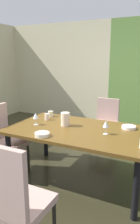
{
  "coord_description": "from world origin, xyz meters",
  "views": [
    {
      "loc": [
        1.62,
        -2.58,
        1.63
      ],
      "look_at": [
        0.21,
        0.26,
        0.85
      ],
      "focal_mm": 35.0,
      "sensor_mm": 36.0,
      "label": 1
    }
  ],
  "objects_px": {
    "chair_head_far": "(106,120)",
    "serving_bowl_center": "(129,127)",
    "dining_table": "(80,134)",
    "wine_glass_south": "(36,116)",
    "chair_head_near": "(15,198)",
    "serving_bowl_near_shelf": "(42,134)",
    "wine_glass_front": "(106,124)",
    "chair_left_near": "(3,137)",
    "cup_west": "(47,117)",
    "pitcher_north": "(65,119)",
    "cup_rear": "(51,114)"
  },
  "relations": [
    {
      "from": "chair_head_far",
      "to": "serving_bowl_center",
      "type": "bearing_deg",
      "value": 121.38
    },
    {
      "from": "dining_table",
      "to": "wine_glass_south",
      "type": "xyz_separation_m",
      "value": [
        -0.62,
        -0.09,
        0.2
      ]
    },
    {
      "from": "chair_head_near",
      "to": "serving_bowl_near_shelf",
      "type": "height_order",
      "value": "chair_head_near"
    },
    {
      "from": "wine_glass_front",
      "to": "chair_head_near",
      "type": "bearing_deg",
      "value": -104.33
    },
    {
      "from": "chair_left_near",
      "to": "cup_west",
      "type": "distance_m",
      "value": 0.69
    },
    {
      "from": "dining_table",
      "to": "serving_bowl_near_shelf",
      "type": "distance_m",
      "value": 0.54
    },
    {
      "from": "serving_bowl_near_shelf",
      "to": "chair_head_near",
      "type": "bearing_deg",
      "value": -70.1
    },
    {
      "from": "chair_left_near",
      "to": "serving_bowl_near_shelf",
      "type": "distance_m",
      "value": 0.8
    },
    {
      "from": "chair_left_near",
      "to": "cup_west",
      "type": "bearing_deg",
      "value": 137.41
    },
    {
      "from": "serving_bowl_center",
      "to": "pitcher_north",
      "type": "height_order",
      "value": "pitcher_north"
    },
    {
      "from": "chair_head_far",
      "to": "chair_head_near",
      "type": "relative_size",
      "value": 0.87
    },
    {
      "from": "wine_glass_south",
      "to": "pitcher_north",
      "type": "xyz_separation_m",
      "value": [
        0.39,
        0.14,
        -0.03
      ]
    },
    {
      "from": "chair_head_far",
      "to": "cup_west",
      "type": "height_order",
      "value": "chair_head_far"
    },
    {
      "from": "chair_left_near",
      "to": "wine_glass_front",
      "type": "relative_size",
      "value": 5.91
    },
    {
      "from": "cup_west",
      "to": "chair_left_near",
      "type": "bearing_deg",
      "value": -132.59
    },
    {
      "from": "cup_rear",
      "to": "wine_glass_south",
      "type": "bearing_deg",
      "value": -84.7
    },
    {
      "from": "dining_table",
      "to": "chair_head_near",
      "type": "height_order",
      "value": "chair_head_near"
    },
    {
      "from": "dining_table",
      "to": "serving_bowl_center",
      "type": "relative_size",
      "value": 9.94
    },
    {
      "from": "chair_head_far",
      "to": "wine_glass_south",
      "type": "distance_m",
      "value": 1.56
    },
    {
      "from": "serving_bowl_near_shelf",
      "to": "pitcher_north",
      "type": "relative_size",
      "value": 0.94
    },
    {
      "from": "wine_glass_south",
      "to": "cup_rear",
      "type": "xyz_separation_m",
      "value": [
        -0.04,
        0.47,
        -0.08
      ]
    },
    {
      "from": "serving_bowl_center",
      "to": "chair_head_far",
      "type": "bearing_deg",
      "value": 121.38
    },
    {
      "from": "chair_head_far",
      "to": "cup_rear",
      "type": "xyz_separation_m",
      "value": [
        -0.62,
        -0.94,
        0.26
      ]
    },
    {
      "from": "chair_left_near",
      "to": "wine_glass_south",
      "type": "xyz_separation_m",
      "value": [
        0.43,
        0.2,
        0.31
      ]
    },
    {
      "from": "chair_head_far",
      "to": "wine_glass_front",
      "type": "height_order",
      "value": "same"
    },
    {
      "from": "serving_bowl_near_shelf",
      "to": "cup_rear",
      "type": "distance_m",
      "value": 0.9
    },
    {
      "from": "chair_head_far",
      "to": "pitcher_north",
      "type": "distance_m",
      "value": 1.32
    },
    {
      "from": "chair_head_far",
      "to": "wine_glass_south",
      "type": "height_order",
      "value": "same"
    },
    {
      "from": "serving_bowl_near_shelf",
      "to": "cup_rear",
      "type": "height_order",
      "value": "cup_rear"
    },
    {
      "from": "chair_head_far",
      "to": "dining_table",
      "type": "bearing_deg",
      "value": 92.14
    },
    {
      "from": "dining_table",
      "to": "wine_glass_south",
      "type": "height_order",
      "value": "wine_glass_south"
    },
    {
      "from": "wine_glass_south",
      "to": "wine_glass_front",
      "type": "bearing_deg",
      "value": 2.99
    },
    {
      "from": "chair_head_far",
      "to": "serving_bowl_near_shelf",
      "type": "height_order",
      "value": "chair_head_far"
    },
    {
      "from": "chair_head_far",
      "to": "cup_west",
      "type": "bearing_deg",
      "value": 63.41
    },
    {
      "from": "dining_table",
      "to": "chair_head_far",
      "type": "distance_m",
      "value": 1.33
    },
    {
      "from": "cup_west",
      "to": "cup_rear",
      "type": "distance_m",
      "value": 0.2
    },
    {
      "from": "chair_left_near",
      "to": "chair_head_far",
      "type": "bearing_deg",
      "value": 148.04
    },
    {
      "from": "dining_table",
      "to": "chair_head_near",
      "type": "relative_size",
      "value": 1.77
    },
    {
      "from": "dining_table",
      "to": "chair_left_near",
      "type": "bearing_deg",
      "value": -164.57
    },
    {
      "from": "wine_glass_front",
      "to": "serving_bowl_near_shelf",
      "type": "bearing_deg",
      "value": -148.44
    },
    {
      "from": "serving_bowl_near_shelf",
      "to": "pitcher_north",
      "type": "distance_m",
      "value": 0.5
    },
    {
      "from": "cup_west",
      "to": "pitcher_north",
      "type": "relative_size",
      "value": 0.52
    },
    {
      "from": "chair_head_far",
      "to": "chair_head_near",
      "type": "xyz_separation_m",
      "value": [
        0.08,
        -2.65,
        0.05
      ]
    },
    {
      "from": "serving_bowl_center",
      "to": "cup_rear",
      "type": "relative_size",
      "value": 2.13
    },
    {
      "from": "wine_glass_south",
      "to": "serving_bowl_center",
      "type": "bearing_deg",
      "value": 18.26
    },
    {
      "from": "dining_table",
      "to": "cup_rear",
      "type": "xyz_separation_m",
      "value": [
        -0.67,
        0.37,
        0.12
      ]
    },
    {
      "from": "chair_left_near",
      "to": "chair_head_far",
      "type": "relative_size",
      "value": 1.11
    },
    {
      "from": "wine_glass_front",
      "to": "chair_left_near",
      "type": "bearing_deg",
      "value": -169.98
    },
    {
      "from": "chair_head_near",
      "to": "cup_rear",
      "type": "bearing_deg",
      "value": 112.28
    },
    {
      "from": "wine_glass_front",
      "to": "pitcher_north",
      "type": "height_order",
      "value": "pitcher_north"
    }
  ]
}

